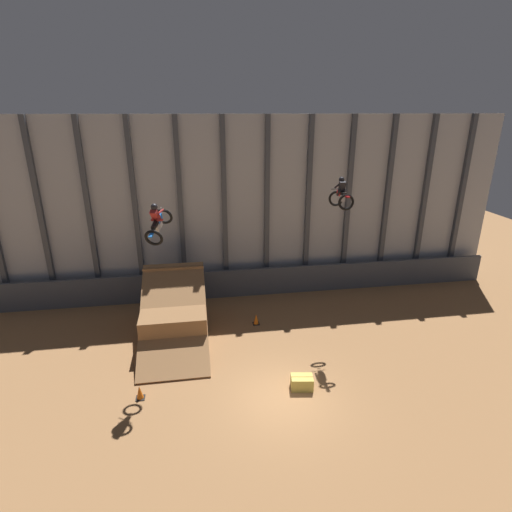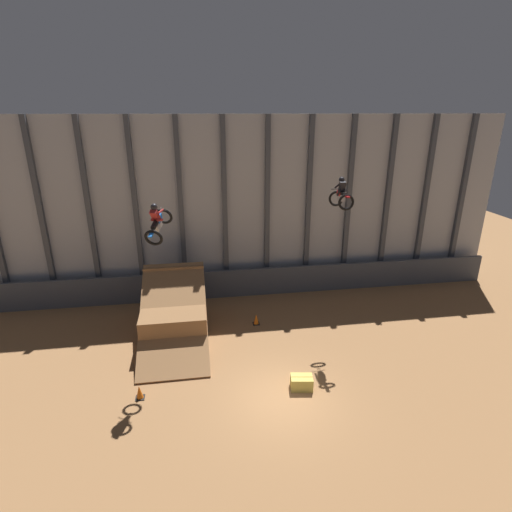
{
  "view_description": "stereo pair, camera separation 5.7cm",
  "coord_description": "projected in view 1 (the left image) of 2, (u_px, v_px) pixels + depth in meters",
  "views": [
    {
      "loc": [
        -3.03,
        -12.71,
        10.85
      ],
      "look_at": [
        -0.23,
        4.96,
        4.29
      ],
      "focal_mm": 28.0,
      "sensor_mm": 36.0,
      "label": 1
    },
    {
      "loc": [
        -2.97,
        -12.72,
        10.85
      ],
      "look_at": [
        -0.23,
        4.96,
        4.29
      ],
      "focal_mm": 28.0,
      "sensor_mm": 36.0,
      "label": 2
    }
  ],
  "objects": [
    {
      "name": "ground_plane",
      "position": [
        281.0,
        398.0,
        15.96
      ],
      "size": [
        60.0,
        60.0,
        0.0
      ],
      "primitive_type": "plane",
      "color": "#996B42"
    },
    {
      "name": "arena_back_wall",
      "position": [
        246.0,
        208.0,
        23.78
      ],
      "size": [
        32.0,
        0.4,
        10.66
      ],
      "color": "#A3A8B2",
      "rests_on": "ground_plane"
    },
    {
      "name": "lower_barrier",
      "position": [
        248.0,
        282.0,
        24.58
      ],
      "size": [
        31.36,
        0.2,
        1.73
      ],
      "color": "#474C56",
      "rests_on": "ground_plane"
    },
    {
      "name": "dirt_ramp",
      "position": [
        175.0,
        313.0,
        20.42
      ],
      "size": [
        3.18,
        6.16,
        3.16
      ],
      "color": "olive",
      "rests_on": "ground_plane"
    },
    {
      "name": "rider_bike_left_air",
      "position": [
        158.0,
        222.0,
        15.66
      ],
      "size": [
        1.15,
        1.9,
        1.67
      ],
      "rotation": [
        0.38,
        0.0,
        -0.27
      ],
      "color": "black"
    },
    {
      "name": "rider_bike_right_air",
      "position": [
        341.0,
        195.0,
        18.32
      ],
      "size": [
        0.77,
        1.75,
        1.51
      ],
      "rotation": [
        -0.09,
        0.0,
        -0.03
      ],
      "color": "black"
    },
    {
      "name": "traffic_cone_near_ramp",
      "position": [
        140.0,
        392.0,
        15.87
      ],
      "size": [
        0.36,
        0.36,
        0.58
      ],
      "color": "black",
      "rests_on": "ground_plane"
    },
    {
      "name": "traffic_cone_arena_edge",
      "position": [
        256.0,
        319.0,
        21.42
      ],
      "size": [
        0.36,
        0.36,
        0.58
      ],
      "color": "black",
      "rests_on": "ground_plane"
    },
    {
      "name": "hay_bale_trackside",
      "position": [
        302.0,
        383.0,
        16.45
      ],
      "size": [
        0.98,
        0.73,
        0.57
      ],
      "rotation": [
        0.0,
        0.0,
        2.99
      ],
      "color": "#CCB751",
      "rests_on": "ground_plane"
    }
  ]
}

